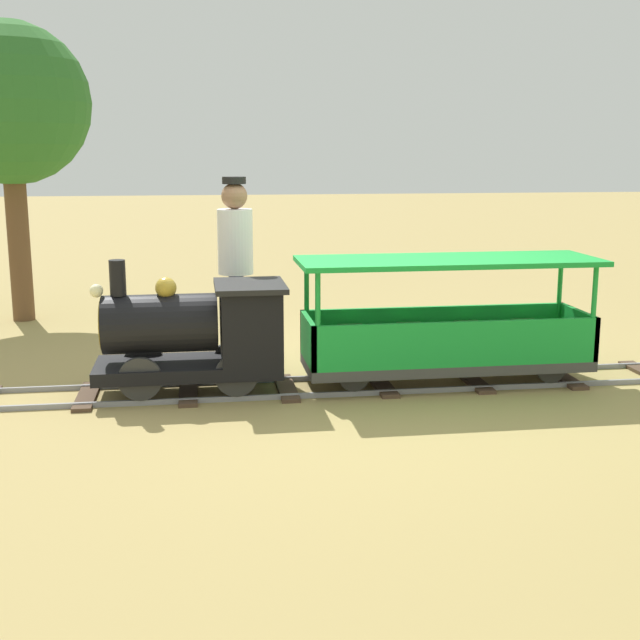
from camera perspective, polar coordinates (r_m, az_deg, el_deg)
ground_plane at (r=6.58m, az=2.25°, el=-4.63°), size 60.00×60.00×0.00m
track at (r=6.55m, az=0.98°, el=-4.55°), size 0.72×6.05×0.04m
locomotive at (r=6.35m, az=-8.27°, el=-0.83°), size 0.68×1.45×1.01m
passenger_car at (r=6.65m, az=8.66°, el=-0.82°), size 0.78×2.35×0.97m
conductor_person at (r=7.13m, az=-5.82°, el=4.42°), size 0.30×0.30×1.62m
oak_tree_far at (r=9.59m, az=-20.57°, el=13.62°), size 1.71×1.71×3.18m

